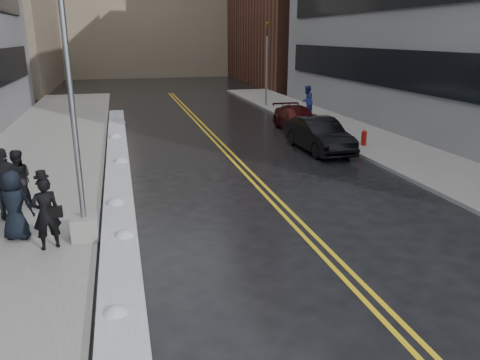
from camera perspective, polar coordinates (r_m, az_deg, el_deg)
ground at (r=11.27m, az=-1.56°, el=-10.15°), size 160.00×160.00×0.00m
sidewalk_west at (r=20.72m, az=-23.80°, el=1.45°), size 5.50×50.00×0.15m
sidewalk_east at (r=23.78m, az=16.90°, el=4.05°), size 4.00×50.00×0.15m
lane_line_left at (r=20.93m, az=-1.40°, el=2.88°), size 0.12×50.00×0.01m
lane_line_right at (r=21.00m, az=-0.61°, el=2.93°), size 0.12×50.00×0.01m
snow_ridge at (r=18.46m, az=-14.64°, el=0.88°), size 0.90×30.00×0.34m
lamppost at (r=12.11m, az=-19.30°, el=3.62°), size 0.65×0.65×7.62m
fire_hydrant at (r=23.18m, az=14.88°, el=5.10°), size 0.26×0.26×0.73m
traffic_signal at (r=35.46m, az=3.27°, el=14.29°), size 0.16×0.20×6.00m
pedestrian_fedora at (r=12.26m, az=-22.59°, el=-3.79°), size 0.77×0.63×1.82m
pedestrian_b at (r=15.60m, az=-25.49°, el=0.12°), size 0.97×0.81×1.79m
pedestrian_c at (r=13.16m, az=-25.80°, el=-2.82°), size 1.00×0.78×1.81m
pedestrian_d at (r=14.70m, az=-26.61°, el=-0.43°), size 1.31×0.88×2.07m
pedestrian_east at (r=30.92m, az=8.15°, el=9.51°), size 1.21×1.20×1.98m
car_black at (r=22.07m, az=9.61°, el=5.44°), size 1.82×4.74×1.54m
car_maroon at (r=26.91m, az=7.00°, el=7.42°), size 2.01×4.68×1.34m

